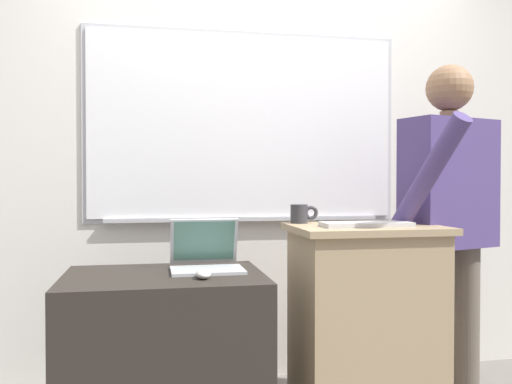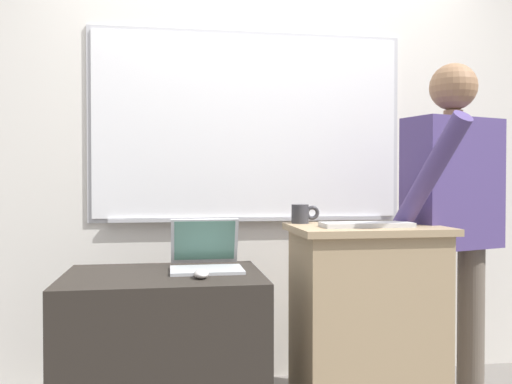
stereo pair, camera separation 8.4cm
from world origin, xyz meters
name	(u,v)px [view 1 (the left image)]	position (x,y,z in m)	size (l,w,h in m)	color
back_wall	(261,132)	(0.00, 1.34, 1.45)	(6.40, 0.17, 2.90)	silver
lectern_podium	(365,330)	(0.30, 0.47, 0.48)	(0.67, 0.49, 0.96)	tan
side_desk	(164,365)	(-0.60, 0.46, 0.38)	(0.83, 0.61, 0.77)	#28231E
person_presenter	(449,210)	(0.78, 0.58, 1.01)	(0.65, 0.66, 1.72)	brown
laptop	(206,255)	(-0.41, 0.56, 0.83)	(0.31, 0.30, 0.22)	#B7BABF
wireless_keyboard	(366,224)	(0.28, 0.41, 0.97)	(0.40, 0.15, 0.02)	silver
computer_mouse_by_laptop	(203,274)	(-0.45, 0.33, 0.78)	(0.06, 0.10, 0.03)	silver
coffee_mug	(301,214)	(0.04, 0.64, 1.00)	(0.13, 0.08, 0.09)	#333338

